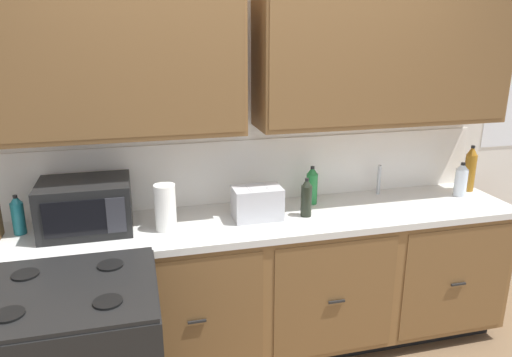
{
  "coord_description": "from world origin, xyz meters",
  "views": [
    {
      "loc": [
        -0.65,
        -2.27,
        1.98
      ],
      "look_at": [
        -0.0,
        0.27,
        1.17
      ],
      "focal_mm": 34.01,
      "sensor_mm": 36.0,
      "label": 1
    }
  ],
  "objects_px": {
    "bottle_amber": "(470,169)",
    "bottle_green": "(312,185)",
    "bottle_clear": "(461,180)",
    "microwave": "(86,206)",
    "toaster": "(257,203)",
    "bottle_teal": "(18,215)",
    "bottle_dark": "(306,198)",
    "paper_towel_roll": "(165,208)"
  },
  "relations": [
    {
      "from": "bottle_teal",
      "to": "bottle_amber",
      "type": "distance_m",
      "value": 2.82
    },
    {
      "from": "bottle_clear",
      "to": "bottle_amber",
      "type": "height_order",
      "value": "bottle_amber"
    },
    {
      "from": "microwave",
      "to": "toaster",
      "type": "relative_size",
      "value": 1.71
    },
    {
      "from": "toaster",
      "to": "bottle_teal",
      "type": "distance_m",
      "value": 1.3
    },
    {
      "from": "toaster",
      "to": "paper_towel_roll",
      "type": "relative_size",
      "value": 1.08
    },
    {
      "from": "paper_towel_roll",
      "to": "bottle_teal",
      "type": "height_order",
      "value": "paper_towel_roll"
    },
    {
      "from": "bottle_teal",
      "to": "bottle_green",
      "type": "height_order",
      "value": "bottle_green"
    },
    {
      "from": "toaster",
      "to": "bottle_teal",
      "type": "height_order",
      "value": "bottle_teal"
    },
    {
      "from": "paper_towel_roll",
      "to": "bottle_amber",
      "type": "distance_m",
      "value": 2.06
    },
    {
      "from": "bottle_clear",
      "to": "bottle_amber",
      "type": "bearing_deg",
      "value": 33.46
    },
    {
      "from": "paper_towel_roll",
      "to": "bottle_green",
      "type": "distance_m",
      "value": 0.95
    },
    {
      "from": "bottle_amber",
      "to": "toaster",
      "type": "bearing_deg",
      "value": -174.74
    },
    {
      "from": "bottle_dark",
      "to": "bottle_clear",
      "type": "bearing_deg",
      "value": 4.7
    },
    {
      "from": "bottle_clear",
      "to": "bottle_green",
      "type": "relative_size",
      "value": 0.93
    },
    {
      "from": "microwave",
      "to": "bottle_teal",
      "type": "xyz_separation_m",
      "value": [
        -0.35,
        0.04,
        -0.03
      ]
    },
    {
      "from": "microwave",
      "to": "toaster",
      "type": "distance_m",
      "value": 0.95
    },
    {
      "from": "microwave",
      "to": "bottle_teal",
      "type": "bearing_deg",
      "value": 173.89
    },
    {
      "from": "toaster",
      "to": "bottle_green",
      "type": "relative_size",
      "value": 1.15
    },
    {
      "from": "toaster",
      "to": "bottle_green",
      "type": "distance_m",
      "value": 0.43
    },
    {
      "from": "paper_towel_roll",
      "to": "bottle_clear",
      "type": "xyz_separation_m",
      "value": [
        1.93,
        0.1,
        -0.02
      ]
    },
    {
      "from": "toaster",
      "to": "paper_towel_roll",
      "type": "distance_m",
      "value": 0.53
    },
    {
      "from": "bottle_clear",
      "to": "bottle_green",
      "type": "distance_m",
      "value": 1.01
    },
    {
      "from": "bottle_amber",
      "to": "bottle_green",
      "type": "xyz_separation_m",
      "value": [
        -1.13,
        0.02,
        -0.03
      ]
    },
    {
      "from": "bottle_teal",
      "to": "bottle_green",
      "type": "bearing_deg",
      "value": 2.03
    },
    {
      "from": "bottle_clear",
      "to": "bottle_amber",
      "type": "distance_m",
      "value": 0.16
    },
    {
      "from": "bottle_amber",
      "to": "microwave",
      "type": "bearing_deg",
      "value": -178.27
    },
    {
      "from": "bottle_dark",
      "to": "bottle_clear",
      "type": "distance_m",
      "value": 1.12
    },
    {
      "from": "toaster",
      "to": "bottle_dark",
      "type": "height_order",
      "value": "bottle_dark"
    },
    {
      "from": "paper_towel_roll",
      "to": "toaster",
      "type": "bearing_deg",
      "value": 4.05
    },
    {
      "from": "paper_towel_roll",
      "to": "bottle_green",
      "type": "bearing_deg",
      "value": 12.26
    },
    {
      "from": "toaster",
      "to": "bottle_clear",
      "type": "relative_size",
      "value": 1.23
    },
    {
      "from": "microwave",
      "to": "toaster",
      "type": "xyz_separation_m",
      "value": [
        0.95,
        -0.07,
        -0.04
      ]
    },
    {
      "from": "paper_towel_roll",
      "to": "bottle_amber",
      "type": "height_order",
      "value": "bottle_amber"
    },
    {
      "from": "microwave",
      "to": "bottle_amber",
      "type": "bearing_deg",
      "value": 1.73
    },
    {
      "from": "bottle_clear",
      "to": "toaster",
      "type": "bearing_deg",
      "value": -177.62
    },
    {
      "from": "paper_towel_roll",
      "to": "bottle_green",
      "type": "xyz_separation_m",
      "value": [
        0.92,
        0.2,
        -0.01
      ]
    },
    {
      "from": "toaster",
      "to": "paper_towel_roll",
      "type": "xyz_separation_m",
      "value": [
        -0.53,
        -0.04,
        0.03
      ]
    },
    {
      "from": "paper_towel_roll",
      "to": "bottle_teal",
      "type": "bearing_deg",
      "value": 169.66
    },
    {
      "from": "paper_towel_roll",
      "to": "bottle_dark",
      "type": "bearing_deg",
      "value": 0.29
    },
    {
      "from": "bottle_dark",
      "to": "bottle_amber",
      "type": "xyz_separation_m",
      "value": [
        1.24,
        0.17,
        0.04
      ]
    },
    {
      "from": "microwave",
      "to": "bottle_green",
      "type": "height_order",
      "value": "microwave"
    },
    {
      "from": "microwave",
      "to": "bottle_teal",
      "type": "relative_size",
      "value": 2.18
    }
  ]
}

